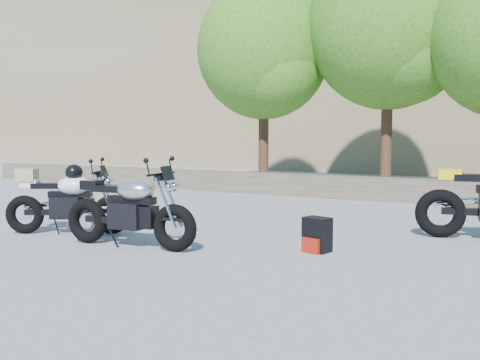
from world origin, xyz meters
name	(u,v)px	position (x,y,z in m)	size (l,w,h in m)	color
ground	(193,238)	(0.00, 0.00, 0.00)	(90.00, 90.00, 0.00)	gray
stone_wall	(328,187)	(0.00, 5.50, 0.25)	(22.00, 0.55, 0.50)	#4B4332
tree_decid_left	(266,54)	(-2.39, 7.14, 3.63)	(3.67, 3.67, 5.62)	#382314
tree_decid_mid	(392,30)	(0.91, 7.54, 4.04)	(4.08, 4.08, 6.24)	#382314
silver_bike	(130,211)	(-0.36, -0.91, 0.48)	(1.95, 0.62, 0.98)	black
white_bike	(67,200)	(-1.77, -0.64, 0.50)	(1.70, 0.98, 1.02)	black
backpack	(317,235)	(1.84, 0.02, 0.21)	(0.36, 0.33, 0.43)	black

